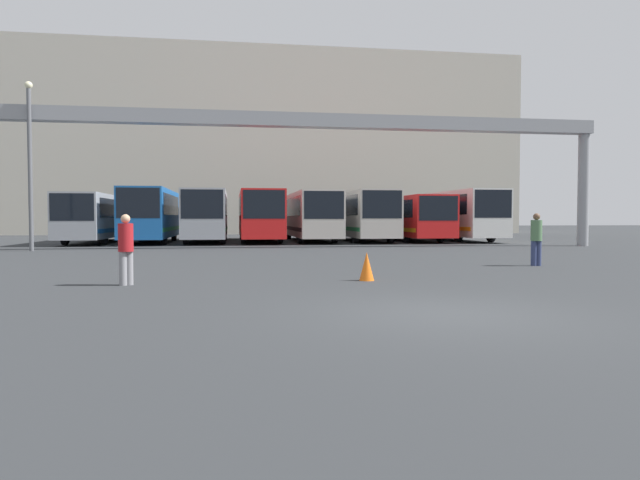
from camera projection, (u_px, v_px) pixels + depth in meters
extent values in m
plane|color=#2D3033|center=(446.00, 314.00, 9.29)|extent=(200.00, 200.00, 0.00)
cube|color=#B7B2A3|center=(266.00, 147.00, 59.72)|extent=(50.70, 12.00, 17.94)
cylinder|color=gray|center=(583.00, 190.00, 31.66)|extent=(0.60, 0.60, 6.20)
cube|color=gray|center=(300.00, 120.00, 29.13)|extent=(32.29, 0.80, 0.70)
cube|color=#999EA5|center=(97.00, 216.00, 36.06)|extent=(2.46, 11.46, 2.63)
cube|color=black|center=(72.00, 207.00, 30.40)|extent=(2.26, 0.06, 1.47)
cube|color=black|center=(97.00, 209.00, 36.04)|extent=(2.49, 9.74, 1.10)
cube|color=#1966B2|center=(97.00, 230.00, 36.10)|extent=(2.49, 10.89, 0.24)
cylinder|color=black|center=(65.00, 236.00, 32.77)|extent=(0.28, 1.05, 1.05)
cylinder|color=black|center=(104.00, 236.00, 33.10)|extent=(0.28, 1.05, 1.05)
cylinder|color=black|center=(92.00, 233.00, 39.12)|extent=(0.28, 1.05, 1.05)
cylinder|color=black|center=(125.00, 233.00, 39.44)|extent=(0.28, 1.05, 1.05)
cube|color=#1959A5|center=(151.00, 214.00, 35.93)|extent=(2.50, 10.17, 2.96)
cube|color=black|center=(138.00, 203.00, 30.91)|extent=(2.30, 0.06, 1.66)
cube|color=black|center=(151.00, 205.00, 35.91)|extent=(2.53, 8.65, 1.24)
cube|color=#268C4C|center=(152.00, 229.00, 35.97)|extent=(2.53, 9.66, 0.24)
cylinder|color=black|center=(125.00, 236.00, 33.01)|extent=(0.28, 0.99, 0.99)
cylinder|color=black|center=(164.00, 236.00, 33.34)|extent=(0.28, 0.99, 0.99)
cylinder|color=black|center=(141.00, 234.00, 38.63)|extent=(0.28, 0.99, 0.99)
cylinder|color=black|center=(174.00, 233.00, 38.96)|extent=(0.28, 0.99, 0.99)
cube|color=#999EA5|center=(207.00, 214.00, 36.99)|extent=(2.51, 11.27, 2.88)
cube|color=black|center=(202.00, 204.00, 31.42)|extent=(2.31, 0.06, 1.61)
cube|color=black|center=(207.00, 206.00, 36.97)|extent=(2.54, 9.58, 1.21)
cube|color=#268C4C|center=(207.00, 229.00, 37.03)|extent=(2.54, 10.70, 0.24)
cylinder|color=black|center=(186.00, 235.00, 33.76)|extent=(0.28, 1.05, 1.05)
cylinder|color=black|center=(223.00, 235.00, 34.09)|extent=(0.28, 1.05, 1.05)
cylinder|color=black|center=(193.00, 233.00, 39.99)|extent=(0.28, 1.05, 1.05)
cylinder|color=black|center=(225.00, 232.00, 40.32)|extent=(0.28, 1.05, 1.05)
cube|color=red|center=(259.00, 214.00, 37.76)|extent=(2.55, 11.78, 2.88)
cube|color=black|center=(264.00, 204.00, 31.94)|extent=(2.35, 0.06, 1.61)
cube|color=black|center=(259.00, 206.00, 37.74)|extent=(2.58, 10.01, 1.21)
cube|color=red|center=(259.00, 228.00, 37.79)|extent=(2.58, 11.19, 0.24)
cylinder|color=black|center=(243.00, 235.00, 34.38)|extent=(0.28, 1.06, 1.06)
cylinder|color=black|center=(280.00, 235.00, 34.72)|extent=(0.28, 1.06, 1.06)
cylinder|color=black|center=(242.00, 232.00, 40.90)|extent=(0.28, 1.06, 1.06)
cylinder|color=black|center=(273.00, 232.00, 41.23)|extent=(0.28, 1.06, 1.06)
cube|color=beige|center=(310.00, 215.00, 38.52)|extent=(2.51, 12.28, 2.85)
cube|color=black|center=(324.00, 205.00, 32.46)|extent=(2.31, 0.06, 1.59)
cube|color=black|center=(310.00, 207.00, 38.50)|extent=(2.54, 10.44, 1.20)
cube|color=black|center=(310.00, 228.00, 38.56)|extent=(2.54, 11.67, 0.24)
cylinder|color=black|center=(300.00, 235.00, 35.01)|extent=(0.28, 1.03, 1.03)
cylinder|color=black|center=(335.00, 235.00, 35.34)|extent=(0.28, 1.03, 1.03)
cylinder|color=black|center=(289.00, 232.00, 41.80)|extent=(0.28, 1.03, 1.03)
cylinder|color=black|center=(318.00, 232.00, 42.13)|extent=(0.28, 1.03, 1.03)
cube|color=beige|center=(363.00, 214.00, 37.95)|extent=(2.56, 10.08, 2.91)
cube|color=black|center=(382.00, 204.00, 32.97)|extent=(2.36, 0.06, 1.63)
cube|color=black|center=(363.00, 206.00, 37.93)|extent=(2.59, 8.57, 1.22)
cube|color=#268C4C|center=(363.00, 228.00, 37.98)|extent=(2.59, 9.58, 0.24)
cylinder|color=black|center=(355.00, 235.00, 35.04)|extent=(0.28, 0.97, 0.97)
cylinder|color=black|center=(390.00, 235.00, 35.38)|extent=(0.28, 0.97, 0.97)
cylinder|color=black|center=(338.00, 233.00, 40.62)|extent=(0.28, 0.97, 0.97)
cylinder|color=black|center=(369.00, 233.00, 40.96)|extent=(0.28, 0.97, 0.97)
cube|color=red|center=(407.00, 217.00, 39.46)|extent=(2.59, 12.08, 2.61)
cube|color=black|center=(438.00, 208.00, 33.49)|extent=(2.38, 0.06, 1.46)
cube|color=black|center=(408.00, 210.00, 39.44)|extent=(2.62, 10.27, 1.10)
cube|color=orange|center=(407.00, 229.00, 39.49)|extent=(2.62, 11.48, 0.24)
cylinder|color=black|center=(406.00, 235.00, 35.99)|extent=(0.28, 0.92, 0.92)
cylinder|color=black|center=(441.00, 235.00, 36.33)|extent=(0.28, 0.92, 0.92)
cylinder|color=black|center=(379.00, 233.00, 42.67)|extent=(0.28, 0.92, 0.92)
cylinder|color=black|center=(408.00, 232.00, 43.02)|extent=(0.28, 0.92, 0.92)
cube|color=silver|center=(455.00, 214.00, 39.89)|extent=(2.55, 11.93, 2.99)
cube|color=black|center=(493.00, 204.00, 34.00)|extent=(2.35, 0.06, 1.68)
cube|color=black|center=(455.00, 206.00, 39.87)|extent=(2.58, 10.14, 1.26)
cube|color=orange|center=(455.00, 227.00, 39.93)|extent=(2.58, 11.33, 0.24)
cylinder|color=black|center=(458.00, 235.00, 36.48)|extent=(0.28, 0.94, 0.94)
cylinder|color=black|center=(491.00, 235.00, 36.81)|extent=(0.28, 0.94, 0.94)
cylinder|color=black|center=(424.00, 232.00, 43.07)|extent=(0.28, 0.94, 0.94)
cylinder|color=black|center=(452.00, 232.00, 43.41)|extent=(0.28, 0.94, 0.94)
cylinder|color=navy|center=(538.00, 253.00, 18.58)|extent=(0.19, 0.19, 0.81)
cylinder|color=navy|center=(534.00, 253.00, 18.56)|extent=(0.19, 0.19, 0.81)
cylinder|color=#4C724C|center=(536.00, 230.00, 18.54)|extent=(0.36, 0.36, 0.68)
sphere|color=brown|center=(537.00, 217.00, 18.52)|extent=(0.22, 0.22, 0.22)
cylinder|color=gray|center=(129.00, 268.00, 13.28)|extent=(0.18, 0.18, 0.78)
cylinder|color=gray|center=(123.00, 269.00, 13.17)|extent=(0.18, 0.18, 0.78)
cylinder|color=#A5191E|center=(126.00, 237.00, 13.19)|extent=(0.34, 0.34, 0.65)
sphere|color=tan|center=(125.00, 219.00, 13.18)|extent=(0.21, 0.21, 0.21)
cone|color=orange|center=(367.00, 266.00, 14.21)|extent=(0.37, 0.37, 0.71)
cylinder|color=#595B60|center=(30.00, 170.00, 26.78)|extent=(0.20, 0.20, 7.62)
sphere|color=beige|center=(28.00, 85.00, 26.62)|extent=(0.36, 0.36, 0.36)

